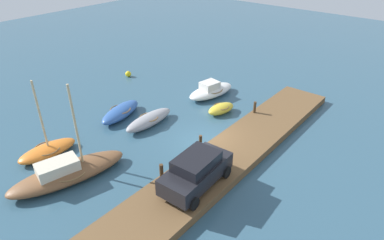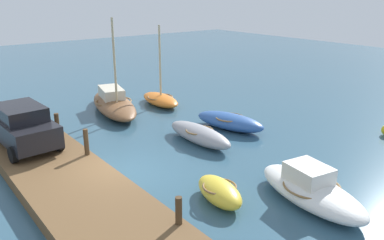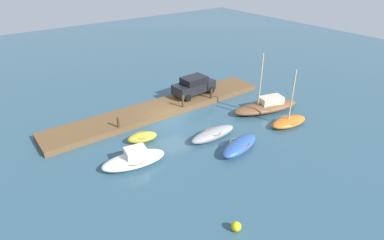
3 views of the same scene
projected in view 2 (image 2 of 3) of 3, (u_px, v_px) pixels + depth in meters
The scene contains 12 objects.
ground_plane at pixel (122, 174), 14.86m from camera, with size 84.00×84.00×0.00m, color #33566B.
dock_platform at pixel (69, 184), 13.58m from camera, with size 20.62×3.21×0.48m, color brown.
rowboat_orange at pixel (160, 99), 23.75m from camera, with size 3.55×1.76×4.77m.
motorboat_white at pixel (311, 189), 12.73m from camera, with size 4.54×2.47×1.25m.
sailboat_brown at pixel (114, 103), 22.39m from camera, with size 6.55×3.45×5.33m.
dinghy_yellow at pixel (219, 191), 12.80m from camera, with size 2.41×1.53×0.71m.
rowboat_blue at pixel (230, 121), 19.57m from camera, with size 4.03×2.25×0.79m.
rowboat_grey at pixel (199, 134), 17.81m from camera, with size 3.99×1.29×0.78m.
mooring_post_west at pixel (57, 123), 17.66m from camera, with size 0.21×0.21×0.90m, color #47331E.
mooring_post_mid_west at pixel (86, 142), 15.23m from camera, with size 0.19×0.19×1.06m, color #47331E.
mooring_post_mid_east at pixel (179, 211), 10.70m from camera, with size 0.19×0.19×0.82m, color #47331E.
parked_car at pixel (22, 125), 15.97m from camera, with size 4.17×2.18×1.75m.
Camera 2 is at (12.24, -6.21, 6.61)m, focal length 36.54 mm.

